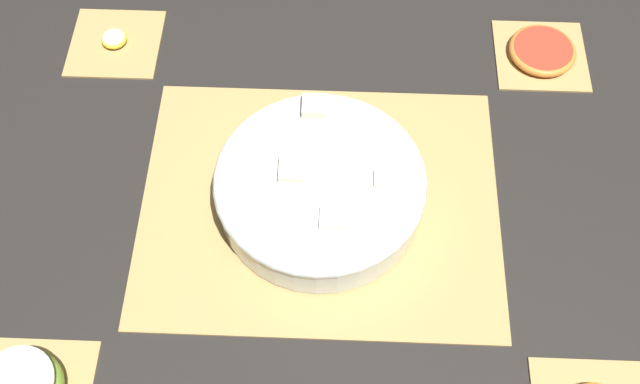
% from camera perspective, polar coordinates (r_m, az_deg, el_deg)
% --- Properties ---
extents(ground_plane, '(6.00, 6.00, 0.00)m').
position_cam_1_polar(ground_plane, '(0.93, 0.00, -0.91)').
color(ground_plane, black).
extents(bamboo_mat_center, '(0.44, 0.35, 0.01)m').
position_cam_1_polar(bamboo_mat_center, '(0.93, 0.00, -0.81)').
color(bamboo_mat_center, tan).
rests_on(bamboo_mat_center, ground_plane).
extents(coaster_mat_far_left, '(0.13, 0.13, 0.01)m').
position_cam_1_polar(coaster_mat_far_left, '(1.13, -15.33, 10.92)').
color(coaster_mat_far_left, tan).
rests_on(coaster_mat_far_left, ground_plane).
extents(coaster_mat_far_right, '(0.13, 0.13, 0.01)m').
position_cam_1_polar(coaster_mat_far_right, '(1.12, 16.47, 9.98)').
color(coaster_mat_far_right, tan).
rests_on(coaster_mat_far_right, ground_plane).
extents(fruit_salad_bowl, '(0.25, 0.25, 0.07)m').
position_cam_1_polar(fruit_salad_bowl, '(0.90, -0.03, 0.37)').
color(fruit_salad_bowl, silver).
rests_on(fruit_salad_bowl, bamboo_mat_center).
extents(banana_coin_single, '(0.04, 0.04, 0.01)m').
position_cam_1_polar(banana_coin_single, '(1.12, -15.41, 11.18)').
color(banana_coin_single, '#F7EFC6').
rests_on(banana_coin_single, coaster_mat_far_left).
extents(grapefruit_slice, '(0.09, 0.09, 0.01)m').
position_cam_1_polar(grapefruit_slice, '(1.11, 16.58, 10.28)').
color(grapefruit_slice, red).
rests_on(grapefruit_slice, coaster_mat_far_right).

